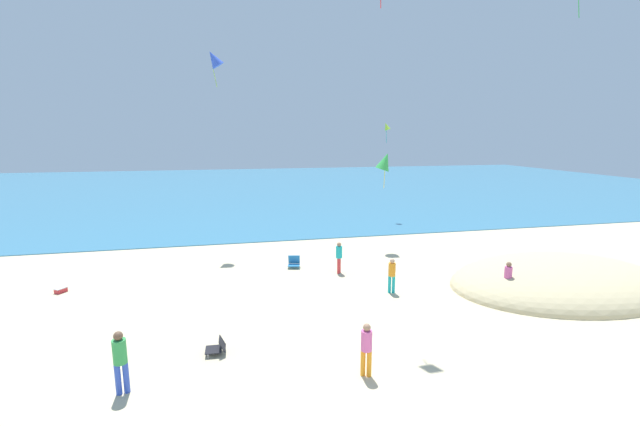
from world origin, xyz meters
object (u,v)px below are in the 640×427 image
person_5 (392,273)px  person_3 (339,255)px  person_4 (366,346)px  beach_chair_far_left (217,347)px  person_0 (120,358)px  person_1 (508,277)px  beach_chair_near_camera (294,262)px  cooler_box (61,290)px  kite_lime (387,126)px  kite_blue (214,59)px  kite_green (385,161)px

person_5 → person_3: bearing=54.8°
person_4 → beach_chair_far_left: bearing=90.4°
beach_chair_far_left → person_0: person_0 is taller
person_1 → person_4: bearing=-64.2°
person_0 → person_1: 14.73m
beach_chair_near_camera → person_3: person_3 is taller
cooler_box → kite_lime: bearing=32.5°
person_4 → person_5: size_ratio=1.03×
person_1 → beach_chair_far_left: bearing=-83.3°
person_1 → kite_lime: bearing=172.6°
beach_chair_far_left → kite_blue: kite_blue is taller
beach_chair_far_left → kite_lime: 24.60m
person_0 → person_3: person_0 is taller
person_5 → kite_lime: size_ratio=0.94×
person_1 → person_5: (-4.53, 1.59, -0.02)m
beach_chair_near_camera → person_4: 10.35m
cooler_box → kite_lime: (19.87, 12.67, 7.34)m
person_3 → kite_green: size_ratio=0.72×
beach_chair_far_left → person_4: bearing=154.0°
person_4 → person_5: (3.16, 5.88, -0.02)m
beach_chair_far_left → kite_green: size_ratio=0.29×
person_0 → kite_blue: kite_blue is taller
person_5 → kite_green: size_ratio=0.70×
kite_lime → person_1: bearing=-94.1°
kite_blue → kite_lime: bearing=25.9°
beach_chair_near_camera → beach_chair_far_left: beach_chair_near_camera is taller
beach_chair_far_left → person_1: 12.06m
beach_chair_near_camera → kite_green: bearing=126.8°
beach_chair_far_left → kite_lime: size_ratio=0.39×
person_1 → kite_lime: kite_lime is taller
person_3 → kite_lime: 16.11m
cooler_box → person_4: 14.20m
beach_chair_far_left → kite_green: (9.63, 10.80, 5.02)m
beach_chair_far_left → person_0: size_ratio=0.37×
beach_chair_near_camera → cooler_box: (-10.50, -1.28, -0.16)m
cooler_box → person_1: 19.24m
beach_chair_far_left → person_1: (11.85, 2.10, 0.68)m
beach_chair_near_camera → person_5: bearing=51.3°
cooler_box → person_4: bearing=-39.6°
person_5 → beach_chair_near_camera: bearing=67.1°
person_3 → kite_blue: 13.30m
cooler_box → person_0: size_ratio=0.31×
beach_chair_near_camera → person_0: bearing=-19.9°
beach_chair_near_camera → person_4: (0.42, -10.32, 0.64)m
beach_chair_near_camera → person_0: person_0 is taller
person_1 → person_5: person_1 is taller
beach_chair_far_left → kite_blue: bearing=-88.6°
person_5 → kite_lime: kite_lime is taller
person_0 → kite_green: (12.04, 12.37, 4.23)m
person_5 → beach_chair_far_left: bearing=145.0°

